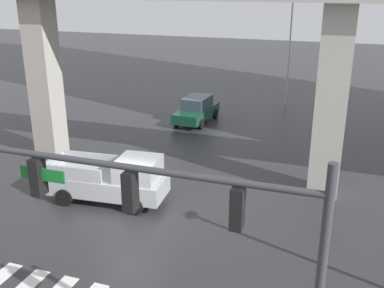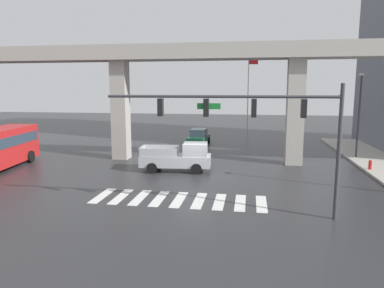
# 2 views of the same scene
# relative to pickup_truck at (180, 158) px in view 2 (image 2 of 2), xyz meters

# --- Properties ---
(ground_plane) EXTENTS (120.00, 120.00, 0.00)m
(ground_plane) POSITION_rel_pickup_truck_xyz_m (1.30, -1.35, -0.99)
(ground_plane) COLOR #2D2D30
(crosswalk_stripes) EXTENTS (9.35, 2.80, 0.01)m
(crosswalk_stripes) POSITION_rel_pickup_truck_xyz_m (1.30, -6.70, -0.98)
(crosswalk_stripes) COLOR silver
(crosswalk_stripes) RESTS_ON ground
(elevated_overpass) EXTENTS (49.14, 2.54, 9.45)m
(elevated_overpass) POSITION_rel_pickup_truck_xyz_m (1.30, 3.82, 7.12)
(elevated_overpass) COLOR #ADA89E
(elevated_overpass) RESTS_ON ground
(pickup_truck) EXTENTS (5.24, 2.40, 2.08)m
(pickup_truck) POSITION_rel_pickup_truck_xyz_m (0.00, 0.00, 0.00)
(pickup_truck) COLOR #A8AAAF
(pickup_truck) RESTS_ON ground
(sedan_dark_green) EXTENTS (2.18, 4.41, 1.72)m
(sedan_dark_green) POSITION_rel_pickup_truck_xyz_m (-0.40, 12.32, -0.14)
(sedan_dark_green) COLOR #14472D
(sedan_dark_green) RESTS_ON ground
(traffic_signal_mast) EXTENTS (10.89, 0.32, 6.20)m
(traffic_signal_mast) POSITION_rel_pickup_truck_xyz_m (5.30, -8.36, 3.69)
(traffic_signal_mast) COLOR #38383D
(traffic_signal_mast) RESTS_ON ground
(street_lamp_mid_block) EXTENTS (0.44, 0.70, 7.24)m
(street_lamp_mid_block) POSITION_rel_pickup_truck_xyz_m (14.12, 7.14, 3.57)
(street_lamp_mid_block) COLOR #38383D
(street_lamp_mid_block) RESTS_ON ground
(fire_hydrant) EXTENTS (0.24, 0.24, 0.85)m
(fire_hydrant) POSITION_rel_pickup_truck_xyz_m (13.72, 2.13, -0.56)
(fire_hydrant) COLOR red
(fire_hydrant) RESTS_ON ground
(flagpole) EXTENTS (1.16, 0.12, 9.68)m
(flagpole) POSITION_rel_pickup_truck_xyz_m (4.76, 18.65, 4.64)
(flagpole) COLOR silver
(flagpole) RESTS_ON ground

